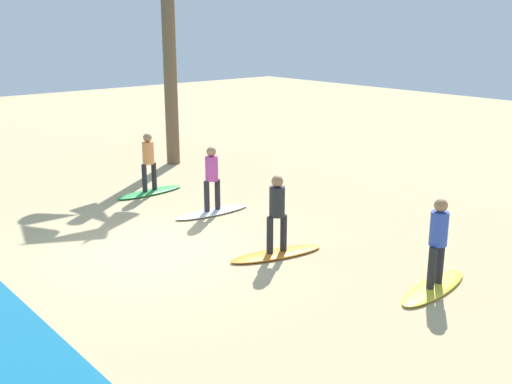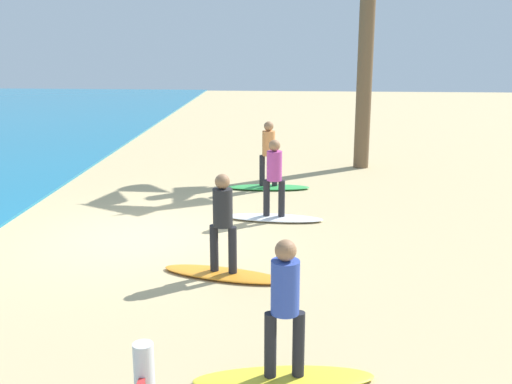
{
  "view_description": "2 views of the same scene",
  "coord_description": "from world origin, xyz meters",
  "views": [
    {
      "loc": [
        -10.64,
        6.16,
        4.73
      ],
      "look_at": [
        -0.59,
        -2.41,
        1.0
      ],
      "focal_mm": 42.72,
      "sensor_mm": 36.0,
      "label": 1
    },
    {
      "loc": [
        -11.34,
        -3.03,
        3.93
      ],
      "look_at": [
        0.55,
        -2.24,
        0.8
      ],
      "focal_mm": 43.51,
      "sensor_mm": 36.0,
      "label": 2
    }
  ],
  "objects": [
    {
      "name": "surfer_orange",
      "position": [
        -1.9,
        -1.87,
        1.04
      ],
      "size": [
        0.32,
        0.45,
        1.64
      ],
      "color": "#232328",
      "rests_on": "surfboard_orange"
    },
    {
      "name": "surfer_yellow",
      "position": [
        -4.99,
        -2.93,
        1.04
      ],
      "size": [
        0.32,
        0.46,
        1.64
      ],
      "color": "#232328",
      "rests_on": "surfboard_yellow"
    },
    {
      "name": "surfer_green",
      "position": [
        3.94,
        -2.33,
        1.04
      ],
      "size": [
        0.32,
        0.46,
        1.64
      ],
      "color": "#232328",
      "rests_on": "surfboard_green"
    },
    {
      "name": "surfboard_yellow",
      "position": [
        -4.99,
        -2.93,
        0.04
      ],
      "size": [
        0.82,
        2.15,
        0.09
      ],
      "primitive_type": "ellipsoid",
      "rotation": [
        0.0,
        0.0,
        1.7
      ],
      "color": "yellow",
      "rests_on": "ground"
    },
    {
      "name": "surfboard_green",
      "position": [
        3.94,
        -2.33,
        0.04
      ],
      "size": [
        0.65,
        2.12,
        0.09
      ],
      "primitive_type": "ellipsoid",
      "rotation": [
        0.0,
        0.0,
        1.62
      ],
      "color": "green",
      "rests_on": "ground"
    },
    {
      "name": "surfboard_orange",
      "position": [
        -1.9,
        -1.87,
        0.04
      ],
      "size": [
        1.05,
        2.17,
        0.09
      ],
      "primitive_type": "ellipsoid",
      "rotation": [
        0.0,
        0.0,
        1.33
      ],
      "color": "orange",
      "rests_on": "ground"
    },
    {
      "name": "surfboard_white",
      "position": [
        1.29,
        -2.57,
        0.04
      ],
      "size": [
        0.72,
        2.14,
        0.09
      ],
      "primitive_type": "ellipsoid",
      "rotation": [
        0.0,
        0.0,
        1.49
      ],
      "color": "white",
      "rests_on": "ground"
    },
    {
      "name": "surfer_white",
      "position": [
        1.29,
        -2.57,
        1.04
      ],
      "size": [
        0.32,
        0.46,
        1.64
      ],
      "color": "#232328",
      "rests_on": "surfboard_white"
    },
    {
      "name": "ground_plane",
      "position": [
        0.0,
        0.0,
        0.0
      ],
      "size": [
        60.0,
        60.0,
        0.0
      ],
      "primitive_type": "plane",
      "color": "tan"
    }
  ]
}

